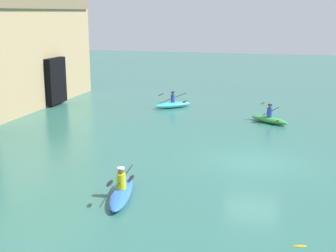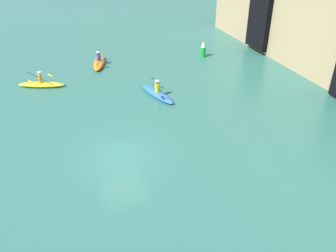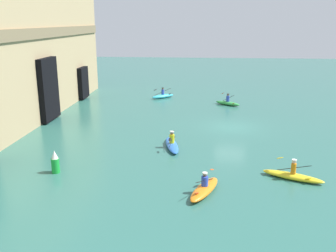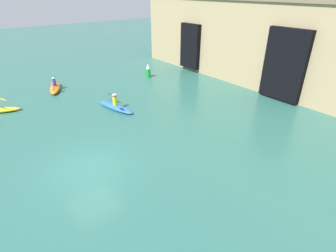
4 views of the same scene
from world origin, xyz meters
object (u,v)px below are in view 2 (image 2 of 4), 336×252
(kayak_blue, at_px, (157,93))
(marker_buoy, at_px, (203,50))
(kayak_orange, at_px, (99,62))
(kayak_yellow, at_px, (41,84))

(kayak_blue, distance_m, marker_buoy, 8.16)
(kayak_orange, xyz_separation_m, marker_buoy, (1.90, 8.63, 0.39))
(kayak_blue, distance_m, kayak_orange, 7.33)
(kayak_yellow, xyz_separation_m, kayak_orange, (-2.18, 4.92, 0.02))
(kayak_yellow, distance_m, marker_buoy, 13.55)
(kayak_orange, bearing_deg, kayak_yellow, 135.78)
(kayak_yellow, relative_size, kayak_orange, 1.03)
(kayak_yellow, xyz_separation_m, marker_buoy, (-0.28, 13.54, 0.41))
(kayak_yellow, height_order, marker_buoy, marker_buoy)
(kayak_blue, relative_size, kayak_orange, 1.11)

